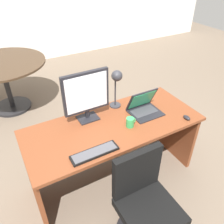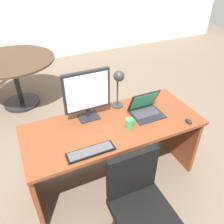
# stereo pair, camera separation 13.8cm
# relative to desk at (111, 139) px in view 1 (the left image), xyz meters

# --- Properties ---
(ground) EXTENTS (12.00, 12.00, 0.00)m
(ground) POSITION_rel_desk_xyz_m (0.00, 1.45, -0.53)
(ground) COLOR #6B5B4C
(desk) EXTENTS (1.72, 0.72, 0.76)m
(desk) POSITION_rel_desk_xyz_m (0.00, 0.00, 0.00)
(desk) COLOR brown
(desk) RESTS_ON ground
(monitor) EXTENTS (0.45, 0.16, 0.50)m
(monitor) POSITION_rel_desk_xyz_m (-0.18, 0.15, 0.51)
(monitor) COLOR black
(monitor) RESTS_ON desk
(laptop) EXTENTS (0.31, 0.27, 0.24)m
(laptop) POSITION_rel_desk_xyz_m (0.37, -0.00, 0.30)
(laptop) COLOR black
(laptop) RESTS_ON desk
(keyboard) EXTENTS (0.41, 0.12, 0.02)m
(keyboard) POSITION_rel_desk_xyz_m (-0.33, -0.32, 0.24)
(keyboard) COLOR black
(keyboard) RESTS_ON desk
(mouse) EXTENTS (0.05, 0.08, 0.04)m
(mouse) POSITION_rel_desk_xyz_m (0.67, -0.34, 0.25)
(mouse) COLOR black
(mouse) RESTS_ON desk
(desk_lamp) EXTENTS (0.12, 0.14, 0.42)m
(desk_lamp) POSITION_rel_desk_xyz_m (0.17, 0.19, 0.54)
(desk_lamp) COLOR #2D2D33
(desk_lamp) RESTS_ON desk
(coffee_mug) EXTENTS (0.10, 0.08, 0.09)m
(coffee_mug) POSITION_rel_desk_xyz_m (0.12, -0.16, 0.28)
(coffee_mug) COLOR green
(coffee_mug) RESTS_ON desk
(office_chair) EXTENTS (0.56, 0.56, 0.87)m
(office_chair) POSITION_rel_desk_xyz_m (-0.08, -0.73, -0.18)
(office_chair) COLOR black
(office_chair) RESTS_ON ground
(meeting_table) EXTENTS (1.29, 1.29, 0.79)m
(meeting_table) POSITION_rel_desk_xyz_m (-0.75, 1.99, 0.07)
(meeting_table) COLOR black
(meeting_table) RESTS_ON ground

